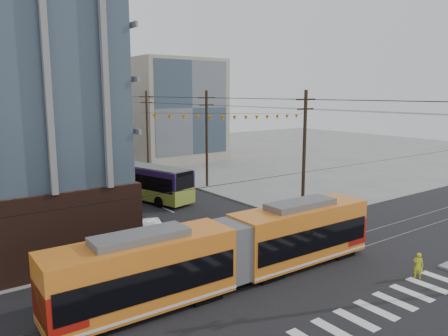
# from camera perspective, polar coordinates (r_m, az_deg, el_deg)

# --- Properties ---
(ground) EXTENTS (160.00, 160.00, 0.00)m
(ground) POSITION_cam_1_polar(r_m,az_deg,el_deg) (26.40, 14.76, -14.58)
(ground) COLOR slate
(bg_bldg_ne_near) EXTENTS (14.00, 14.00, 16.00)m
(bg_bldg_ne_near) POSITION_cam_1_polar(r_m,az_deg,el_deg) (72.01, -7.14, 7.55)
(bg_bldg_ne_near) COLOR gray
(bg_bldg_ne_near) RESTS_ON ground
(bg_bldg_ne_far) EXTENTS (16.00, 16.00, 14.00)m
(bg_bldg_ne_far) POSITION_cam_1_polar(r_m,az_deg,el_deg) (90.84, -12.20, 7.23)
(bg_bldg_ne_far) COLOR #8C99A5
(bg_bldg_ne_far) RESTS_ON ground
(utility_pole_far) EXTENTS (0.30, 0.30, 11.00)m
(utility_pole_far) POSITION_cam_1_polar(r_m,az_deg,el_deg) (76.22, -15.01, 5.53)
(utility_pole_far) COLOR black
(utility_pole_far) RESTS_ON ground
(streetcar) EXTENTS (20.43, 3.20, 3.93)m
(streetcar) POSITION_cam_1_polar(r_m,az_deg,el_deg) (24.92, 0.86, -10.85)
(streetcar) COLOR orange
(streetcar) RESTS_ON ground
(city_bus) EXTENTS (6.10, 13.10, 3.63)m
(city_bus) POSITION_cam_1_polar(r_m,az_deg,el_deg) (45.65, -10.95, -1.66)
(city_bus) COLOR #28154A
(city_bus) RESTS_ON ground
(parked_car_silver) EXTENTS (2.68, 5.08, 1.59)m
(parked_car_silver) POSITION_cam_1_polar(r_m,az_deg,el_deg) (33.59, -10.20, -7.60)
(parked_car_silver) COLOR #B1B2B2
(parked_car_silver) RESTS_ON ground
(parked_car_white) EXTENTS (2.88, 4.93, 1.34)m
(parked_car_white) POSITION_cam_1_polar(r_m,az_deg,el_deg) (39.57, -14.39, -5.27)
(parked_car_white) COLOR #BDBDBD
(parked_car_white) RESTS_ON ground
(parked_car_grey) EXTENTS (3.51, 4.79, 1.21)m
(parked_car_grey) POSITION_cam_1_polar(r_m,az_deg,el_deg) (41.96, -16.43, -4.60)
(parked_car_grey) COLOR #4D535C
(parked_car_grey) RESTS_ON ground
(pedestrian) EXTENTS (0.56, 0.67, 1.57)m
(pedestrian) POSITION_cam_1_polar(r_m,az_deg,el_deg) (28.50, 24.03, -11.56)
(pedestrian) COLOR yellow
(pedestrian) RESTS_ON ground
(jersey_barrier) EXTENTS (0.91, 3.81, 0.76)m
(jersey_barrier) POSITION_cam_1_polar(r_m,az_deg,el_deg) (39.61, 9.04, -5.50)
(jersey_barrier) COLOR slate
(jersey_barrier) RESTS_ON ground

